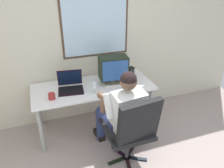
{
  "coord_description": "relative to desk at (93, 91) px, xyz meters",
  "views": [
    {
      "loc": [
        -0.73,
        -1.18,
        2.21
      ],
      "look_at": [
        0.1,
        1.19,
        0.91
      ],
      "focal_mm": 35.74,
      "sensor_mm": 36.0,
      "label": 1
    }
  ],
  "objects": [
    {
      "name": "desk_speaker",
      "position": [
        0.65,
        0.15,
        0.16
      ],
      "size": [
        0.1,
        0.09,
        0.14
      ],
      "color": "black",
      "rests_on": "desk"
    },
    {
      "name": "office_chair",
      "position": [
        0.23,
        -0.9,
        -0.05
      ],
      "size": [
        0.66,
        0.59,
        1.01
      ],
      "color": "black",
      "rests_on": "ground"
    },
    {
      "name": "laptop",
      "position": [
        -0.32,
        0.03,
        0.15
      ],
      "size": [
        0.38,
        0.36,
        0.26
      ],
      "color": "black",
      "rests_on": "desk"
    },
    {
      "name": "desk",
      "position": [
        0.0,
        0.0,
        0.0
      ],
      "size": [
        1.72,
        0.72,
        0.71
      ],
      "color": "gray",
      "rests_on": "ground"
    },
    {
      "name": "person_seated",
      "position": [
        0.2,
        -0.62,
        0.02
      ],
      "size": [
        0.56,
        0.82,
        1.23
      ],
      "color": "navy",
      "rests_on": "ground"
    },
    {
      "name": "coffee_mug",
      "position": [
        -0.59,
        -0.17,
        0.12
      ],
      "size": [
        0.09,
        0.09,
        0.08
      ],
      "color": "maroon",
      "rests_on": "desk"
    },
    {
      "name": "wall_rear",
      "position": [
        0.05,
        0.42,
        0.75
      ],
      "size": [
        5.6,
        0.08,
        2.75
      ],
      "color": "beige",
      "rests_on": "ground"
    },
    {
      "name": "crt_monitor",
      "position": [
        0.31,
        -0.0,
        0.32
      ],
      "size": [
        0.43,
        0.28,
        0.41
      ],
      "color": "beige",
      "rests_on": "desk"
    },
    {
      "name": "wine_glass",
      "position": [
        -0.03,
        -0.19,
        0.19
      ],
      "size": [
        0.07,
        0.07,
        0.15
      ],
      "color": "silver",
      "rests_on": "desk"
    }
  ]
}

